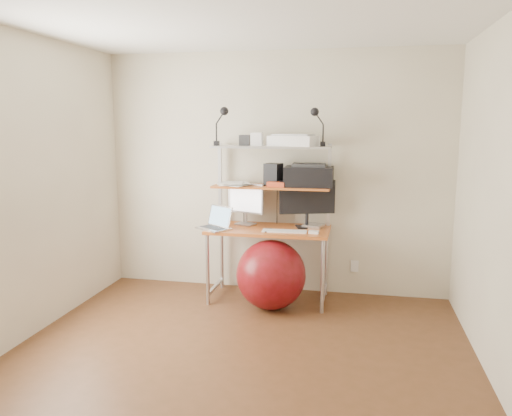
{
  "coord_description": "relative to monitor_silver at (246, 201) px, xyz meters",
  "views": [
    {
      "loc": [
        0.85,
        -3.34,
        1.77
      ],
      "look_at": [
        -0.07,
        1.15,
        0.99
      ],
      "focal_mm": 35.0,
      "sensor_mm": 36.0,
      "label": 1
    }
  ],
  "objects": [
    {
      "name": "box_grey",
      "position": [
        -0.01,
        0.01,
        0.62
      ],
      "size": [
        0.11,
        0.11,
        0.1
      ],
      "primitive_type": "cube",
      "rotation": [
        0.0,
        0.0,
        0.06
      ],
      "color": "#2E2E31",
      "rests_on": "top_shelf"
    },
    {
      "name": "mouse",
      "position": [
        0.73,
        -0.3,
        -0.23
      ],
      "size": [
        0.1,
        0.07,
        0.03
      ],
      "primitive_type": "cube",
      "rotation": [
        0.0,
        0.0,
        -0.1
      ],
      "color": "white",
      "rests_on": "desktop"
    },
    {
      "name": "clip_lamp_right",
      "position": [
        0.71,
        -0.07,
        0.84
      ],
      "size": [
        0.15,
        0.08,
        0.37
      ],
      "color": "black",
      "rests_on": "top_shelf"
    },
    {
      "name": "monitor_silver",
      "position": [
        0.0,
        0.0,
        0.0
      ],
      "size": [
        0.4,
        0.2,
        0.46
      ],
      "rotation": [
        0.0,
        0.0,
        -0.34
      ],
      "color": "#A9A9AD",
      "rests_on": "desktop"
    },
    {
      "name": "box_white",
      "position": [
        0.13,
        -0.06,
        0.63
      ],
      "size": [
        0.11,
        0.09,
        0.13
      ],
      "primitive_type": "cube",
      "rotation": [
        0.0,
        0.0,
        -0.02
      ],
      "color": "white",
      "rests_on": "top_shelf"
    },
    {
      "name": "red_box",
      "position": [
        0.34,
        -0.09,
        0.19
      ],
      "size": [
        0.2,
        0.15,
        0.05
      ],
      "primitive_type": "cube",
      "rotation": [
        0.0,
        0.0,
        -0.16
      ],
      "color": "#B43A1C",
      "rests_on": "mid_shelf"
    },
    {
      "name": "scanner",
      "position": [
        0.49,
        -0.04,
        0.62
      ],
      "size": [
        0.5,
        0.39,
        0.12
      ],
      "rotation": [
        0.0,
        0.0,
        -0.27
      ],
      "color": "white",
      "rests_on": "top_shelf"
    },
    {
      "name": "computer_desk",
      "position": [
        0.27,
        -0.09,
        -0.03
      ],
      "size": [
        1.2,
        0.6,
        1.57
      ],
      "color": "#C75626",
      "rests_on": "ground"
    },
    {
      "name": "wall_outlet",
      "position": [
        1.12,
        0.2,
        -0.68
      ],
      "size": [
        0.08,
        0.01,
        0.12
      ],
      "primitive_type": "cube",
      "color": "white",
      "rests_on": "room"
    },
    {
      "name": "phone",
      "position": [
        0.29,
        -0.27,
        -0.24
      ],
      "size": [
        0.11,
        0.16,
        0.01
      ],
      "primitive_type": "cube",
      "rotation": [
        0.0,
        0.0,
        0.22
      ],
      "color": "black",
      "rests_on": "desktop"
    },
    {
      "name": "keyboard",
      "position": [
        0.44,
        -0.28,
        -0.24
      ],
      "size": [
        0.43,
        0.14,
        0.01
      ],
      "primitive_type": "cube",
      "rotation": [
        0.0,
        0.0,
        0.04
      ],
      "color": "white",
      "rests_on": "desktop"
    },
    {
      "name": "room",
      "position": [
        0.27,
        -1.59,
        0.27
      ],
      "size": [
        3.6,
        3.6,
        3.6
      ],
      "color": "brown",
      "rests_on": "ground"
    },
    {
      "name": "clip_lamp_left",
      "position": [
        -0.2,
        -0.12,
        0.84
      ],
      "size": [
        0.15,
        0.08,
        0.38
      ],
      "color": "black",
      "rests_on": "top_shelf"
    },
    {
      "name": "exercise_ball",
      "position": [
        0.33,
        -0.38,
        -0.65
      ],
      "size": [
        0.67,
        0.67,
        0.67
      ],
      "primitive_type": "sphere",
      "color": "maroon",
      "rests_on": "floor"
    },
    {
      "name": "printer",
      "position": [
        0.64,
        0.01,
        0.27
      ],
      "size": [
        0.48,
        0.33,
        0.23
      ],
      "rotation": [
        0.0,
        0.0,
        0.02
      ],
      "color": "black",
      "rests_on": "mid_shelf"
    },
    {
      "name": "monitor_black",
      "position": [
        0.63,
        -0.02,
        0.04
      ],
      "size": [
        0.54,
        0.22,
        0.56
      ],
      "rotation": [
        0.0,
        0.0,
        0.3
      ],
      "color": "black",
      "rests_on": "desktop"
    },
    {
      "name": "paper_stack",
      "position": [
        -0.11,
        -0.03,
        0.18
      ],
      "size": [
        0.44,
        0.41,
        0.03
      ],
      "color": "white",
      "rests_on": "mid_shelf"
    },
    {
      "name": "nas_cube",
      "position": [
        0.28,
        0.01,
        0.28
      ],
      "size": [
        0.19,
        0.19,
        0.22
      ],
      "primitive_type": "cube",
      "rotation": [
        0.0,
        0.0,
        -0.3
      ],
      "color": "black",
      "rests_on": "mid_shelf"
    },
    {
      "name": "mac_mini",
      "position": [
        0.7,
        -0.03,
        -0.23
      ],
      "size": [
        0.22,
        0.22,
        0.03
      ],
      "primitive_type": "cube",
      "rotation": [
        0.0,
        0.0,
        -0.23
      ],
      "color": "silver",
      "rests_on": "desktop"
    },
    {
      "name": "laptop",
      "position": [
        -0.24,
        -0.26,
        -0.2
      ],
      "size": [
        0.41,
        0.39,
        0.28
      ],
      "rotation": [
        0.0,
        0.0,
        -0.61
      ],
      "color": "silver",
      "rests_on": "desktop"
    }
  ]
}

